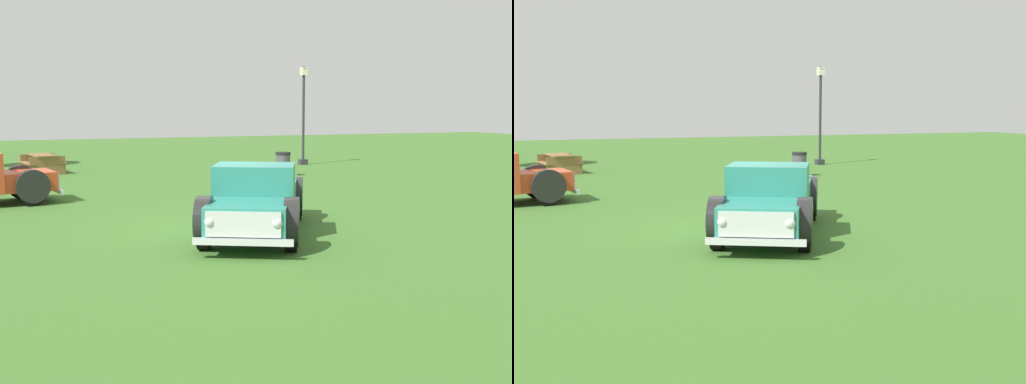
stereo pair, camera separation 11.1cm
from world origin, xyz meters
The scene contains 5 objects.
ground_plane centered at (0.00, 0.00, 0.00)m, with size 80.00×80.00×0.00m, color #3D6B28.
pickup_truck_foreground centered at (0.22, -0.98, 0.73)m, with size 3.77×5.27×1.53m.
lamp_post_near centered at (8.04, 13.43, 2.39)m, with size 0.36×0.36×4.56m.
picnic_table centered at (-3.55, 13.68, 0.49)m, with size 1.82×2.07×0.78m.
trash_can centered at (5.24, 9.25, 0.48)m, with size 0.59×0.59×0.95m.
Camera 1 is at (-4.38, -13.27, 2.77)m, focal length 44.01 mm.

